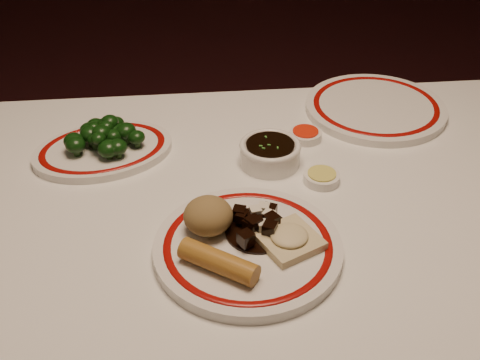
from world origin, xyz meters
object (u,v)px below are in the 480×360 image
rice_mound (208,216)px  broccoli_pile (104,135)px  dining_table (262,260)px  spring_roll (219,262)px  broccoli_plate (103,150)px  main_plate (248,248)px  soy_bowl (270,154)px  stirfry_heap (258,225)px  fried_wonton (289,239)px

rice_mound → broccoli_pile: 0.32m
dining_table → rice_mound: size_ratio=15.77×
spring_roll → broccoli_plate: spring_roll is taller
main_plate → soy_bowl: size_ratio=2.75×
dining_table → broccoli_pile: size_ratio=8.13×
rice_mound → soy_bowl: 0.23m
broccoli_plate → soy_bowl: (0.31, -0.06, 0.01)m
rice_mound → stirfry_heap: bearing=-8.8°
rice_mound → stirfry_heap: size_ratio=0.75×
main_plate → soy_bowl: (0.07, 0.24, 0.01)m
fried_wonton → stirfry_heap: size_ratio=1.10×
spring_roll → soy_bowl: (0.11, 0.29, -0.01)m
stirfry_heap → broccoli_pile: (-0.25, 0.28, 0.01)m
fried_wonton → soy_bowl: same height
soy_bowl → stirfry_heap: bearing=-102.7°
dining_table → soy_bowl: size_ratio=10.94×
broccoli_plate → broccoli_pile: bearing=37.5°
broccoli_plate → stirfry_heap: bearing=-46.3°
main_plate → broccoli_pile: bearing=127.8°
dining_table → fried_wonton: size_ratio=10.84×
main_plate → broccoli_plate: 0.38m
main_plate → stirfry_heap: bearing=55.0°
broccoli_plate → soy_bowl: bearing=-11.3°
spring_roll → broccoli_plate: size_ratio=0.40×
spring_roll → broccoli_pile: (-0.19, 0.35, 0.00)m
stirfry_heap → fried_wonton: bearing=-37.7°
dining_table → fried_wonton: (0.03, -0.08, 0.12)m
fried_wonton → stirfry_heap: bearing=142.3°
main_plate → broccoli_plate: size_ratio=1.00×
fried_wonton → broccoli_plate: (-0.30, 0.30, -0.02)m
main_plate → stirfry_heap: stirfry_heap is taller
rice_mound → broccoli_plate: (-0.18, 0.26, -0.04)m
dining_table → broccoli_pile: 0.37m
spring_roll → fried_wonton: (0.11, 0.05, -0.01)m
fried_wonton → soy_bowl: (0.01, 0.24, -0.01)m
spring_roll → soy_bowl: bearing=14.0°
rice_mound → broccoli_pile: rice_mound is taller
main_plate → broccoli_plate: main_plate is taller
rice_mound → dining_table: bearing=23.4°
spring_roll → broccoli_pile: bearing=63.5°
rice_mound → stirfry_heap: rice_mound is taller
rice_mound → broccoli_plate: 0.32m
stirfry_heap → spring_roll: bearing=-130.3°
spring_roll → dining_table: bearing=3.3°
rice_mound → fried_wonton: size_ratio=0.69×
rice_mound → broccoli_plate: size_ratio=0.25×
main_plate → rice_mound: size_ratio=3.97×
spring_roll → soy_bowl: spring_roll is taller
dining_table → main_plate: 0.13m
fried_wonton → stirfry_heap: stirfry_heap is taller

